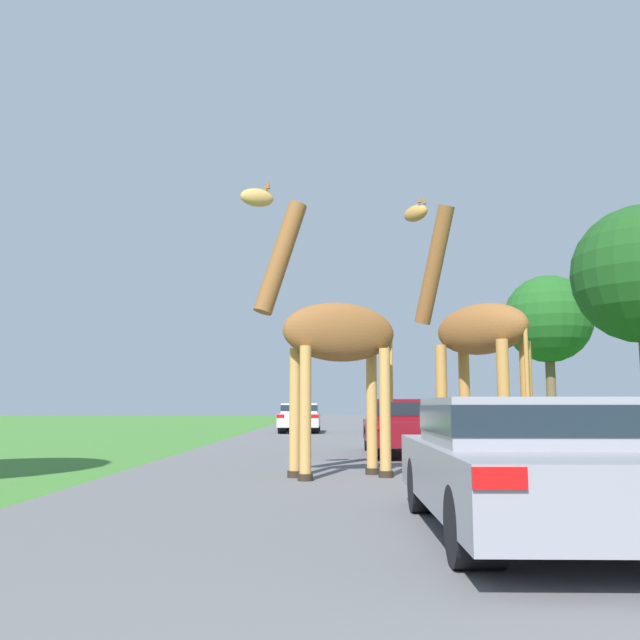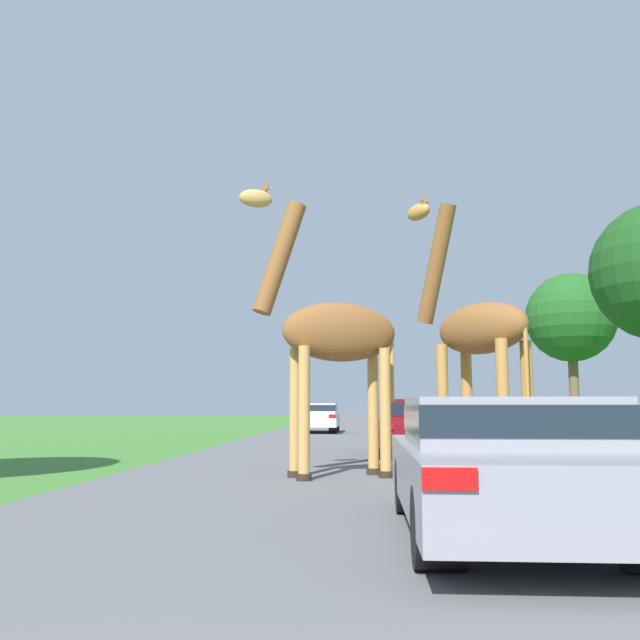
{
  "view_description": "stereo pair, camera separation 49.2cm",
  "coord_description": "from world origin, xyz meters",
  "px_view_note": "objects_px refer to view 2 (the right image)",
  "views": [
    {
      "loc": [
        -0.26,
        -0.57,
        1.16
      ],
      "look_at": [
        -0.49,
        10.69,
        2.59
      ],
      "focal_mm": 38.0,
      "sensor_mm": 36.0,
      "label": 1
    },
    {
      "loc": [
        0.23,
        -0.55,
        1.16
      ],
      "look_at": [
        -0.49,
        10.69,
        2.59
      ],
      "focal_mm": 38.0,
      "sensor_mm": 36.0,
      "label": 2
    }
  ],
  "objects_px": {
    "car_queue_right": "(413,424)",
    "car_lead_maroon": "(504,461)",
    "car_queue_left": "(319,417)",
    "car_far_ahead": "(433,418)",
    "tree_right_cluster": "(571,318)",
    "giraffe_companion": "(475,335)",
    "giraffe_near_road": "(332,336)",
    "car_verge_right": "(428,416)"
  },
  "relations": [
    {
      "from": "tree_right_cluster",
      "to": "car_verge_right",
      "type": "bearing_deg",
      "value": -158.82
    },
    {
      "from": "giraffe_near_road",
      "to": "car_far_ahead",
      "type": "relative_size",
      "value": 1.2
    },
    {
      "from": "car_queue_right",
      "to": "car_queue_left",
      "type": "distance_m",
      "value": 13.7
    },
    {
      "from": "car_lead_maroon",
      "to": "car_far_ahead",
      "type": "distance_m",
      "value": 17.76
    },
    {
      "from": "car_lead_maroon",
      "to": "car_verge_right",
      "type": "relative_size",
      "value": 1.03
    },
    {
      "from": "car_lead_maroon",
      "to": "giraffe_companion",
      "type": "bearing_deg",
      "value": 83.36
    },
    {
      "from": "giraffe_near_road",
      "to": "car_far_ahead",
      "type": "distance_m",
      "value": 13.29
    },
    {
      "from": "car_lead_maroon",
      "to": "car_queue_right",
      "type": "bearing_deg",
      "value": 90.53
    },
    {
      "from": "giraffe_companion",
      "to": "car_queue_left",
      "type": "relative_size",
      "value": 1.27
    },
    {
      "from": "car_verge_right",
      "to": "giraffe_near_road",
      "type": "bearing_deg",
      "value": -100.0
    },
    {
      "from": "car_queue_left",
      "to": "car_far_ahead",
      "type": "relative_size",
      "value": 0.97
    },
    {
      "from": "giraffe_near_road",
      "to": "car_verge_right",
      "type": "xyz_separation_m",
      "value": [
        3.29,
        18.65,
        -1.6
      ]
    },
    {
      "from": "giraffe_near_road",
      "to": "car_queue_left",
      "type": "distance_m",
      "value": 18.81
    },
    {
      "from": "giraffe_companion",
      "to": "car_verge_right",
      "type": "height_order",
      "value": "giraffe_companion"
    },
    {
      "from": "giraffe_near_road",
      "to": "car_lead_maroon",
      "type": "bearing_deg",
      "value": 178.29
    },
    {
      "from": "car_verge_right",
      "to": "tree_right_cluster",
      "type": "height_order",
      "value": "tree_right_cluster"
    },
    {
      "from": "giraffe_companion",
      "to": "car_far_ahead",
      "type": "distance_m",
      "value": 13.01
    },
    {
      "from": "car_far_ahead",
      "to": "tree_right_cluster",
      "type": "bearing_deg",
      "value": 48.8
    },
    {
      "from": "car_far_ahead",
      "to": "giraffe_companion",
      "type": "bearing_deg",
      "value": -92.51
    },
    {
      "from": "car_lead_maroon",
      "to": "car_queue_right",
      "type": "distance_m",
      "value": 10.22
    },
    {
      "from": "giraffe_companion",
      "to": "car_verge_right",
      "type": "xyz_separation_m",
      "value": [
        0.93,
        18.68,
        -1.6
      ]
    },
    {
      "from": "giraffe_companion",
      "to": "car_queue_left",
      "type": "xyz_separation_m",
      "value": [
        -3.81,
        18.72,
        -1.62
      ]
    },
    {
      "from": "giraffe_companion",
      "to": "tree_right_cluster",
      "type": "bearing_deg",
      "value": 31.44
    },
    {
      "from": "giraffe_near_road",
      "to": "car_queue_right",
      "type": "xyz_separation_m",
      "value": [
        1.7,
        5.36,
        -1.59
      ]
    },
    {
      "from": "car_queue_right",
      "to": "car_far_ahead",
      "type": "height_order",
      "value": "car_far_ahead"
    },
    {
      "from": "car_queue_left",
      "to": "car_verge_right",
      "type": "relative_size",
      "value": 0.94
    },
    {
      "from": "tree_right_cluster",
      "to": "car_queue_left",
      "type": "bearing_deg",
      "value": -167.11
    },
    {
      "from": "tree_right_cluster",
      "to": "giraffe_companion",
      "type": "bearing_deg",
      "value": -110.56
    },
    {
      "from": "giraffe_near_road",
      "to": "car_lead_maroon",
      "type": "distance_m",
      "value": 5.43
    },
    {
      "from": "car_queue_right",
      "to": "car_lead_maroon",
      "type": "bearing_deg",
      "value": -89.47
    },
    {
      "from": "car_verge_right",
      "to": "car_lead_maroon",
      "type": "bearing_deg",
      "value": -93.64
    },
    {
      "from": "giraffe_near_road",
      "to": "car_far_ahead",
      "type": "height_order",
      "value": "giraffe_near_road"
    },
    {
      "from": "giraffe_near_road",
      "to": "car_queue_left",
      "type": "relative_size",
      "value": 1.23
    },
    {
      "from": "giraffe_near_road",
      "to": "car_verge_right",
      "type": "bearing_deg",
      "value": -31.97
    },
    {
      "from": "giraffe_companion",
      "to": "car_queue_right",
      "type": "relative_size",
      "value": 1.07
    },
    {
      "from": "car_queue_right",
      "to": "car_queue_left",
      "type": "bearing_deg",
      "value": 103.33
    },
    {
      "from": "car_queue_left",
      "to": "tree_right_cluster",
      "type": "relative_size",
      "value": 0.53
    },
    {
      "from": "car_queue_right",
      "to": "tree_right_cluster",
      "type": "xyz_separation_m",
      "value": [
        8.7,
        16.04,
        4.58
      ]
    },
    {
      "from": "giraffe_near_road",
      "to": "giraffe_companion",
      "type": "height_order",
      "value": "giraffe_companion"
    },
    {
      "from": "car_far_ahead",
      "to": "car_queue_right",
      "type": "bearing_deg",
      "value": -99.26
    },
    {
      "from": "giraffe_near_road",
      "to": "tree_right_cluster",
      "type": "relative_size",
      "value": 0.65
    },
    {
      "from": "car_queue_right",
      "to": "car_far_ahead",
      "type": "distance_m",
      "value": 7.6
    }
  ]
}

